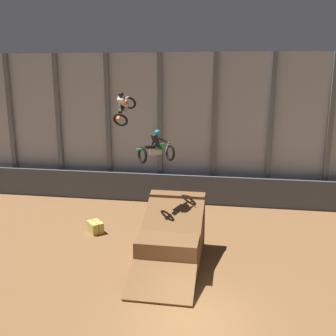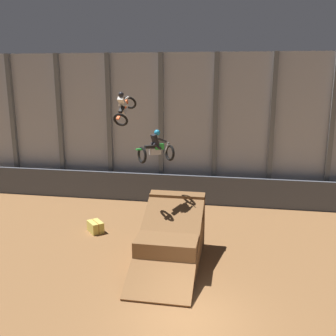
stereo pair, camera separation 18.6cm
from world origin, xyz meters
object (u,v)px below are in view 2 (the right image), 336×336
at_px(rider_bike_right_air, 156,149).
at_px(hay_bale_trackside, 95,227).
at_px(rider_bike_left_air, 124,107).

bearing_deg(rider_bike_right_air, hay_bale_trackside, -154.26).
relative_size(rider_bike_right_air, hay_bale_trackside, 1.53).
bearing_deg(rider_bike_left_air, hay_bale_trackside, -159.12).
bearing_deg(hay_bale_trackside, rider_bike_right_air, -22.82).
xyz_separation_m(rider_bike_left_air, rider_bike_right_air, (1.97, -1.92, -1.61)).
bearing_deg(rider_bike_right_air, rider_bike_left_air, -175.75).
height_order(rider_bike_left_air, rider_bike_right_air, rider_bike_left_air).
relative_size(rider_bike_left_air, hay_bale_trackside, 1.74).
xyz_separation_m(rider_bike_left_air, hay_bale_trackside, (-1.57, -0.44, -6.10)).
distance_m(rider_bike_left_air, rider_bike_right_air, 3.19).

